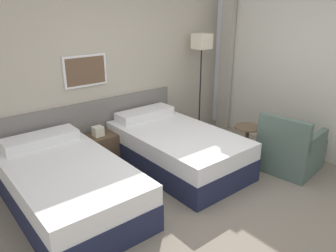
# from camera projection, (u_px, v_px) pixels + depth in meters

# --- Properties ---
(ground_plane) EXTENTS (16.00, 16.00, 0.00)m
(ground_plane) POSITION_uv_depth(u_px,v_px,m) (219.00, 208.00, 3.79)
(ground_plane) COLOR slate
(wall_headboard) EXTENTS (10.00, 0.10, 2.70)m
(wall_headboard) POSITION_uv_depth(u_px,v_px,m) (113.00, 69.00, 4.89)
(wall_headboard) COLOR #B7AD99
(wall_headboard) RESTS_ON ground_plane
(wall_window) EXTENTS (0.21, 4.65, 2.70)m
(wall_window) POSITION_uv_depth(u_px,v_px,m) (334.00, 71.00, 4.57)
(wall_window) COLOR white
(wall_window) RESTS_ON ground_plane
(bed_near_door) EXTENTS (1.15, 2.02, 0.67)m
(bed_near_door) POSITION_uv_depth(u_px,v_px,m) (68.00, 186.00, 3.72)
(bed_near_door) COLOR #1E233D
(bed_near_door) RESTS_ON ground_plane
(bed_near_window) EXTENTS (1.15, 2.02, 0.67)m
(bed_near_window) POSITION_uv_depth(u_px,v_px,m) (176.00, 148.00, 4.69)
(bed_near_window) COLOR #1E233D
(bed_near_window) RESTS_ON ground_plane
(nightstand) EXTENTS (0.50, 0.35, 0.57)m
(nightstand) POSITION_uv_depth(u_px,v_px,m) (99.00, 149.00, 4.78)
(nightstand) COLOR brown
(nightstand) RESTS_ON ground_plane
(floor_lamp) EXTENTS (0.26, 0.26, 1.76)m
(floor_lamp) POSITION_uv_depth(u_px,v_px,m) (202.00, 49.00, 5.48)
(floor_lamp) COLOR black
(floor_lamp) RESTS_ON ground_plane
(side_table) EXTENTS (0.38, 0.38, 0.58)m
(side_table) POSITION_uv_depth(u_px,v_px,m) (247.00, 139.00, 4.71)
(side_table) COLOR brown
(side_table) RESTS_ON ground_plane
(armchair) EXTENTS (0.85, 0.79, 0.84)m
(armchair) POSITION_uv_depth(u_px,v_px,m) (290.00, 151.00, 4.59)
(armchair) COLOR #4C6056
(armchair) RESTS_ON ground_plane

